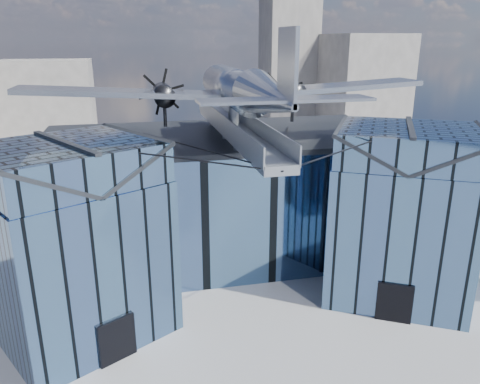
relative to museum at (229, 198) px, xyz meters
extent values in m
plane|color=gray|center=(0.00, -5.82, -5.54)|extent=(120.00, 120.00, 0.00)
cube|color=#45668E|center=(0.00, 3.18, -0.79)|extent=(28.00, 14.00, 9.50)
cube|color=#222429|center=(0.00, 3.18, 4.16)|extent=(28.00, 14.00, 0.40)
cube|color=#45668E|center=(-10.50, -6.82, -0.79)|extent=(11.79, 11.43, 9.50)
cube|color=#45668E|center=(-10.50, -6.82, 5.06)|extent=(11.56, 11.20, 2.20)
cube|color=#222429|center=(-12.45, -7.94, 5.06)|extent=(7.98, 9.23, 2.40)
cube|color=#222429|center=(-8.55, -5.69, 5.06)|extent=(7.98, 9.23, 2.40)
cube|color=#222429|center=(-10.50, -6.82, 6.21)|extent=(4.30, 7.10, 0.18)
cube|color=black|center=(-8.48, -10.33, -4.24)|extent=(2.03, 1.32, 2.60)
cube|color=black|center=(-6.60, -4.57, -0.79)|extent=(0.34, 0.34, 9.50)
cube|color=#45668E|center=(10.50, -6.82, -0.79)|extent=(11.79, 11.43, 9.50)
cube|color=#45668E|center=(10.50, -6.82, 5.06)|extent=(11.56, 11.20, 2.20)
cube|color=#222429|center=(8.55, -5.69, 5.06)|extent=(7.98, 9.23, 2.40)
cube|color=#222429|center=(12.45, -7.94, 5.06)|extent=(7.98, 9.23, 2.40)
cube|color=#222429|center=(10.50, -6.82, 6.21)|extent=(4.30, 7.10, 0.18)
cube|color=black|center=(8.48, -10.33, -4.24)|extent=(2.03, 1.32, 2.60)
cube|color=black|center=(6.60, -4.57, -0.79)|extent=(0.34, 0.34, 9.50)
cube|color=gray|center=(0.00, -2.32, 5.56)|extent=(1.80, 21.00, 0.50)
cube|color=gray|center=(-0.90, -2.32, 6.21)|extent=(0.08, 21.00, 1.10)
cube|color=gray|center=(0.90, -2.32, 6.21)|extent=(0.08, 21.00, 1.10)
cylinder|color=gray|center=(0.00, 7.18, 4.89)|extent=(0.44, 0.44, 1.35)
cylinder|color=gray|center=(0.00, 1.18, 4.89)|extent=(0.44, 0.44, 1.35)
cylinder|color=gray|center=(0.00, -2.82, 4.89)|extent=(0.44, 0.44, 1.35)
cylinder|color=gray|center=(0.00, -1.82, 6.51)|extent=(0.70, 0.70, 1.40)
cylinder|color=black|center=(-5.25, -9.82, 5.86)|extent=(10.55, 6.08, 0.69)
cylinder|color=black|center=(5.25, -9.82, 5.86)|extent=(10.55, 6.08, 0.69)
cylinder|color=black|center=(-3.00, -4.32, 5.01)|extent=(6.09, 17.04, 1.19)
cylinder|color=black|center=(3.00, -4.32, 5.01)|extent=(6.09, 17.04, 1.19)
cylinder|color=#A0A5AC|center=(0.00, -1.82, 8.46)|extent=(2.50, 11.00, 2.50)
sphere|color=#A0A5AC|center=(0.00, 3.68, 8.46)|extent=(2.50, 2.50, 2.50)
cube|color=black|center=(0.00, 2.68, 9.15)|extent=(1.60, 1.40, 0.50)
cone|color=#A0A5AC|center=(0.00, -10.82, 8.76)|extent=(2.50, 7.00, 2.50)
cube|color=#A0A5AC|center=(0.00, -13.12, 10.36)|extent=(0.18, 2.40, 3.40)
cube|color=#A0A5AC|center=(0.00, -13.02, 8.96)|extent=(8.00, 1.80, 0.14)
cube|color=#A0A5AC|center=(-7.00, -0.82, 8.16)|extent=(14.00, 3.20, 1.08)
cylinder|color=black|center=(-4.60, -0.22, 7.91)|extent=(1.44, 3.20, 1.44)
cone|color=black|center=(-4.60, 1.58, 7.91)|extent=(0.70, 0.70, 0.70)
cube|color=black|center=(-4.60, 1.73, 7.91)|extent=(1.05, 0.06, 3.33)
cube|color=black|center=(-4.60, 1.73, 7.91)|extent=(2.53, 0.06, 2.53)
cube|color=black|center=(-4.60, 1.73, 7.91)|extent=(3.33, 0.06, 1.05)
cylinder|color=black|center=(-4.60, -0.82, 6.69)|extent=(0.24, 0.24, 1.75)
cube|color=#A0A5AC|center=(7.00, -0.82, 8.16)|extent=(14.00, 3.20, 1.08)
cylinder|color=black|center=(4.60, -0.22, 7.91)|extent=(1.44, 3.20, 1.44)
cone|color=black|center=(4.60, 1.58, 7.91)|extent=(0.70, 0.70, 0.70)
cube|color=black|center=(4.60, 1.73, 7.91)|extent=(1.05, 0.06, 3.33)
cube|color=black|center=(4.60, 1.73, 7.91)|extent=(2.53, 0.06, 2.53)
cube|color=black|center=(4.60, 1.73, 7.91)|extent=(3.33, 0.06, 1.05)
cylinder|color=black|center=(4.60, -0.82, 6.69)|extent=(0.24, 0.24, 1.75)
cube|color=gray|center=(32.00, 42.18, 3.46)|extent=(12.00, 14.00, 18.00)
cube|color=gray|center=(-20.00, 49.18, 1.46)|extent=(14.00, 10.00, 14.00)
cube|color=gray|center=(22.00, 52.18, 7.46)|extent=(9.00, 9.00, 26.00)
cylinder|color=#342114|center=(23.81, 8.11, -4.12)|extent=(0.47, 0.47, 2.84)
sphere|color=#1D4518|center=(23.81, 8.11, -1.58)|extent=(4.42, 4.42, 3.72)
camera|label=1|loc=(-6.77, -33.27, 11.53)|focal=35.00mm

